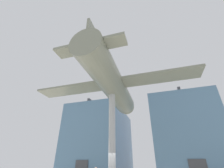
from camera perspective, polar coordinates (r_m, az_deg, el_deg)
The scene contains 4 objects.
glass_pavilion_left at distance 29.16m, azimuth -4.10°, elevation -21.13°, with size 8.68×13.68×11.36m.
glass_pavilion_right at distance 27.39m, azimuth 25.59°, elevation -18.17°, with size 8.68×13.68×11.36m.
support_pylon_central at distance 12.15m, azimuth 0.00°, elevation -19.77°, with size 0.53×0.53×7.16m.
suspended_airplane at distance 13.84m, azimuth 0.27°, elevation -0.38°, with size 14.93×12.58×3.31m.
Camera 1 is at (3.60, -11.46, 1.77)m, focal length 24.00 mm.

